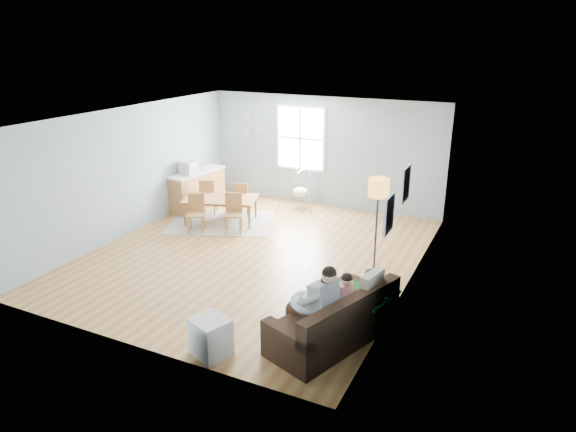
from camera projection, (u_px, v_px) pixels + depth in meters
The scene contains 22 objects.
room at pixel (253, 131), 9.30m from camera, with size 8.40×9.40×3.90m.
window at pixel (301, 138), 12.75m from camera, with size 1.32×0.08×1.62m.
pictures at pixel (397, 198), 7.39m from camera, with size 0.05×1.34×0.74m.
wall_plates at pixel (252, 127), 13.26m from camera, with size 0.67×0.02×0.66m.
sofa at pixel (336, 324), 7.13m from camera, with size 1.46×2.13×0.80m.
green_throw at pixel (362, 292), 7.54m from camera, with size 0.90×0.77×0.04m, color #124F24.
beige_pillow at pixel (372, 288), 7.19m from camera, with size 0.13×0.47×0.47m, color tan.
father at pixel (316, 302), 6.90m from camera, with size 0.95×0.58×1.27m.
nursing_pillow at pixel (308, 303), 7.02m from camera, with size 0.50×0.50×0.14m, color silver.
infant at pixel (310, 296), 7.02m from camera, with size 0.14×0.37×0.14m.
toddler at pixel (341, 292), 7.17m from camera, with size 0.55×0.42×0.81m.
floor_lamp at pixel (378, 196), 8.78m from camera, with size 0.36×0.36×1.78m.
storage_cube at pixel (210, 337), 6.86m from camera, with size 0.60×0.57×0.53m.
rug at pixel (221, 222), 11.82m from camera, with size 2.28×1.73×0.01m, color gray.
dining_table at pixel (221, 210), 11.73m from camera, with size 1.64×0.91×0.58m, color brown.
chair_sw at pixel (196, 211), 11.17m from camera, with size 0.50×0.50×0.83m.
chair_se at pixel (234, 211), 11.10m from camera, with size 0.51×0.51×0.86m.
chair_nw at pixel (208, 195), 12.22m from camera, with size 0.50×0.50×0.86m.
chair_ne at pixel (242, 197), 12.18m from camera, with size 0.45×0.45×0.81m.
counter at pixel (198, 189), 12.70m from camera, with size 0.64×1.69×0.92m.
monitor at pixel (188, 168), 12.24m from camera, with size 0.35×0.34×0.31m.
baby_swing at pixel (300, 191), 12.67m from camera, with size 1.01×1.03×0.95m.
Camera 1 is at (4.60, -8.09, 4.07)m, focal length 32.00 mm.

